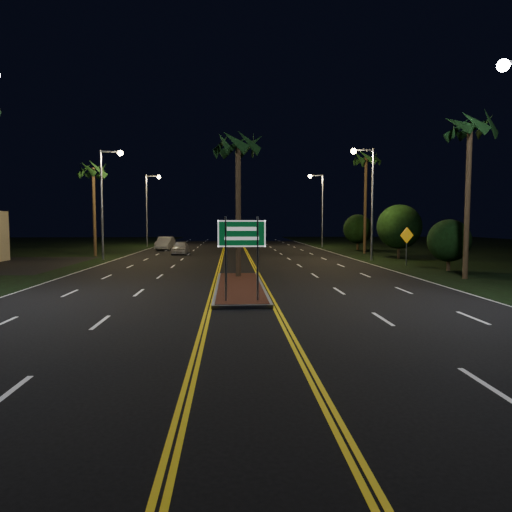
{
  "coord_description": "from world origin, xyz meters",
  "views": [
    {
      "loc": [
        -0.41,
        -14.32,
        3.14
      ],
      "look_at": [
        0.51,
        2.19,
        1.9
      ],
      "focal_mm": 32.0,
      "sensor_mm": 36.0,
      "label": 1
    }
  ],
  "objects": [
    {
      "name": "streetlight_right_mid",
      "position": [
        10.61,
        22.0,
        5.66
      ],
      "size": [
        1.91,
        0.44,
        9.0
      ],
      "color": "gray",
      "rests_on": "ground"
    },
    {
      "name": "warning_sign",
      "position": [
        12.18,
        17.65,
        1.82
      ],
      "size": [
        1.11,
        0.39,
        2.76
      ],
      "rotation": [
        0.0,
        0.0,
        0.31
      ],
      "color": "gray",
      "rests_on": "ground"
    },
    {
      "name": "car_far",
      "position": [
        -7.8,
        37.47,
        0.85
      ],
      "size": [
        2.47,
        5.19,
        1.69
      ],
      "primitive_type": "imported",
      "rotation": [
        0.0,
        0.0,
        -0.06
      ],
      "color": "silver",
      "rests_on": "ground"
    },
    {
      "name": "streetlight_right_far",
      "position": [
        10.61,
        42.0,
        5.66
      ],
      "size": [
        1.91,
        0.44,
        9.0
      ],
      "color": "gray",
      "rests_on": "ground"
    },
    {
      "name": "palm_right_far",
      "position": [
        12.8,
        30.0,
        9.14
      ],
      "size": [
        2.4,
        2.4,
        10.3
      ],
      "color": "#382819",
      "rests_on": "ground"
    },
    {
      "name": "shrub_mid",
      "position": [
        14.0,
        24.0,
        2.73
      ],
      "size": [
        3.78,
        3.78,
        4.62
      ],
      "color": "#382819",
      "rests_on": "ground"
    },
    {
      "name": "highway_sign",
      "position": [
        0.0,
        2.8,
        2.4
      ],
      "size": [
        1.8,
        0.08,
        3.2
      ],
      "color": "gray",
      "rests_on": "ground"
    },
    {
      "name": "palm_median",
      "position": [
        0.0,
        10.5,
        7.28
      ],
      "size": [
        2.4,
        2.4,
        8.3
      ],
      "color": "#382819",
      "rests_on": "ground"
    },
    {
      "name": "shrub_far",
      "position": [
        13.8,
        36.0,
        2.34
      ],
      "size": [
        3.24,
        3.24,
        3.96
      ],
      "color": "#382819",
      "rests_on": "ground"
    },
    {
      "name": "streetlight_left_far",
      "position": [
        -10.61,
        44.0,
        5.66
      ],
      "size": [
        1.91,
        0.44,
        9.0
      ],
      "color": "gray",
      "rests_on": "ground"
    },
    {
      "name": "ground",
      "position": [
        0.0,
        0.0,
        0.0
      ],
      "size": [
        120.0,
        120.0,
        0.0
      ],
      "primitive_type": "plane",
      "color": "black",
      "rests_on": "ground"
    },
    {
      "name": "median_island",
      "position": [
        0.0,
        7.0,
        0.08
      ],
      "size": [
        2.25,
        10.25,
        0.17
      ],
      "color": "gray",
      "rests_on": "ground"
    },
    {
      "name": "palm_right_near",
      "position": [
        12.5,
        10.0,
        8.21
      ],
      "size": [
        2.4,
        2.4,
        9.3
      ],
      "color": "#382819",
      "rests_on": "ground"
    },
    {
      "name": "palm_left_far",
      "position": [
        -12.8,
        28.0,
        7.75
      ],
      "size": [
        2.4,
        2.4,
        8.8
      ],
      "color": "#382819",
      "rests_on": "ground"
    },
    {
      "name": "streetlight_left_mid",
      "position": [
        -10.61,
        24.0,
        5.66
      ],
      "size": [
        1.91,
        0.44,
        9.0
      ],
      "color": "gray",
      "rests_on": "ground"
    },
    {
      "name": "shrub_near",
      "position": [
        13.5,
        14.0,
        1.95
      ],
      "size": [
        2.7,
        2.7,
        3.3
      ],
      "color": "#382819",
      "rests_on": "ground"
    },
    {
      "name": "car_near",
      "position": [
        -5.31,
        30.27,
        0.74
      ],
      "size": [
        1.98,
        4.47,
        1.48
      ],
      "primitive_type": "imported",
      "rotation": [
        0.0,
        0.0,
        -0.02
      ],
      "color": "#B6B6BD",
      "rests_on": "ground"
    }
  ]
}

